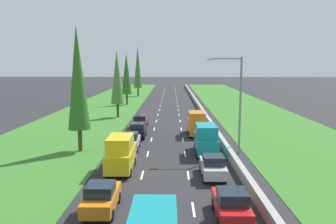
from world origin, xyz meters
The scene contains 19 objects.
ground_plane centered at (0.00, 60.00, 0.00)m, with size 300.00×300.00×0.00m, color #28282B.
grass_verge_left centered at (-12.65, 60.00, 0.02)m, with size 14.00×140.00×0.04m, color #387528.
grass_verge_right centered at (14.35, 60.00, 0.02)m, with size 14.00×140.00×0.04m, color #387528.
median_barrier centered at (5.70, 60.00, 0.42)m, with size 0.44×120.00×0.85m, color #9E9B93.
lane_markings centered at (0.00, 60.00, 0.01)m, with size 3.64×116.00×0.01m.
orange_hatchback_left_lane centered at (-3.53, 14.71, 0.84)m, with size 1.74×3.90×1.72m.
yellow_van_left_lane centered at (-3.52, 22.07, 1.40)m, with size 1.96×4.90×2.82m.
silver_hatchback_left_lane centered at (-3.59, 28.71, 0.84)m, with size 1.74×3.90×1.72m.
red_hatchback_right_lane centered at (3.71, 13.77, 0.84)m, with size 1.74×3.90×1.72m.
silver_hatchback_right_lane centered at (3.56, 20.60, 0.84)m, with size 1.74×3.90×1.72m.
teal_van_right_lane centered at (3.69, 27.00, 1.40)m, with size 1.96×4.90×2.82m.
black_hatchback_left_lane centered at (-3.35, 34.01, 0.84)m, with size 1.74×3.90×1.72m.
orange_van_right_lane centered at (3.43, 35.37, 1.40)m, with size 1.96×4.90×2.82m.
maroon_sedan_left_lane centered at (-3.67, 40.19, 0.81)m, with size 1.82×4.50×1.64m.
poplar_tree_second centered at (-8.33, 27.94, 7.03)m, with size 2.10×2.10×11.97m.
poplar_tree_third centered at (-7.96, 48.45, 6.25)m, with size 2.06×2.06×10.41m.
poplar_tree_fourth centered at (-8.67, 64.72, 6.36)m, with size 2.07×2.07×10.62m.
poplar_tree_fifth centered at (-8.14, 82.62, 7.43)m, with size 2.12×2.12×12.75m.
street_light_mast centered at (6.47, 27.21, 5.23)m, with size 3.20×0.28×9.00m.
Camera 1 is at (0.45, -3.40, 8.40)m, focal length 35.72 mm.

